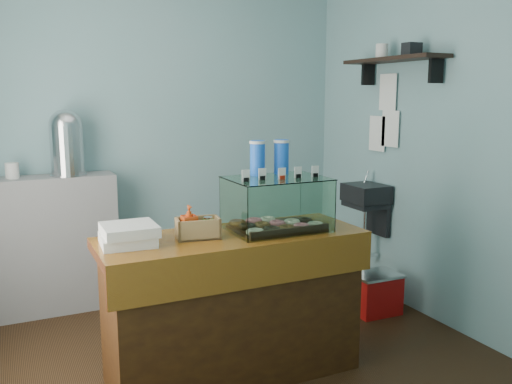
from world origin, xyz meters
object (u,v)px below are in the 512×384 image
counter (233,305)px  display_case (274,201)px  coffee_urn (66,141)px  red_cooler (375,293)px

counter → display_case: 0.69m
display_case → counter: bearing=-173.7°
coffee_urn → counter: bearing=-64.4°
counter → display_case: size_ratio=2.68×
counter → display_case: (0.30, 0.03, 0.62)m
counter → display_case: bearing=6.1°
coffee_urn → red_cooler: coffee_urn is taller
display_case → coffee_urn: size_ratio=1.15×
counter → red_cooler: counter is taller
coffee_urn → red_cooler: size_ratio=1.37×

